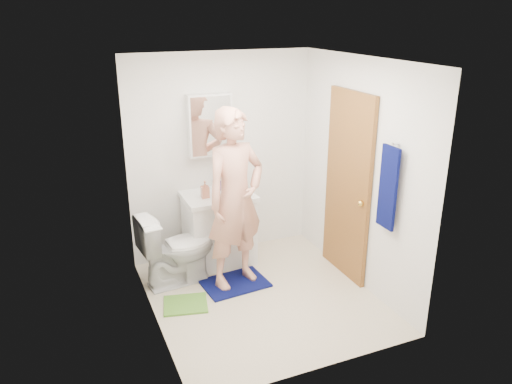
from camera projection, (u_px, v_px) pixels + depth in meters
floor at (262, 297)px, 5.20m from camera, size 2.20×2.40×0.02m
ceiling at (263, 59)px, 4.37m from camera, size 2.20×2.40×0.02m
wall_back at (221, 156)px, 5.83m from camera, size 2.20×0.02×2.40m
wall_front at (327, 238)px, 3.74m from camera, size 2.20×0.02×2.40m
wall_left at (147, 205)px, 4.38m from camera, size 0.02×2.40×2.40m
wall_right at (360, 174)px, 5.19m from camera, size 0.02×2.40×2.40m
vanity_cabinet at (219, 230)px, 5.80m from camera, size 0.75×0.55×0.80m
countertop at (218, 196)px, 5.65m from camera, size 0.79×0.59×0.05m
sink_basin at (218, 195)px, 5.65m from camera, size 0.40×0.40×0.03m
faucet at (213, 184)px, 5.78m from camera, size 0.03×0.03×0.12m
medicine_cabinet at (210, 125)px, 5.58m from camera, size 0.50×0.12×0.70m
mirror_panel at (211, 126)px, 5.53m from camera, size 0.46×0.01×0.66m
door at (347, 186)px, 5.37m from camera, size 0.05×0.80×2.05m
door_knob at (361, 203)px, 5.10m from camera, size 0.07×0.07×0.07m
towel at (388, 188)px, 4.65m from camera, size 0.03×0.24×0.80m
towel_hook at (396, 144)px, 4.52m from camera, size 0.06×0.02×0.02m
toilet at (177, 248)px, 5.35m from camera, size 0.84×0.54×0.81m
bath_mat at (235, 283)px, 5.43m from camera, size 0.72×0.54×0.02m
green_rug at (186, 304)px, 5.04m from camera, size 0.51×0.46×0.02m
soap_dispenser at (205, 189)px, 5.51m from camera, size 0.09×0.10×0.19m
toothbrush_cup at (223, 186)px, 5.76m from camera, size 0.15×0.15×0.10m
man at (235, 199)px, 5.13m from camera, size 0.80×0.64×1.91m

